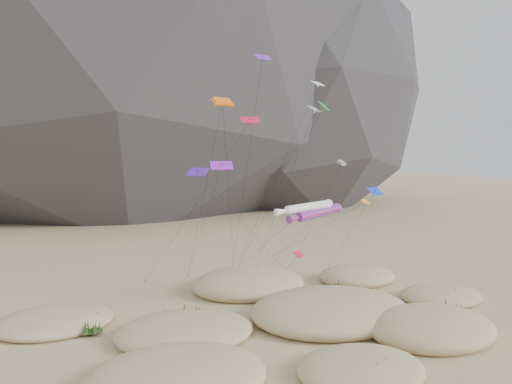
% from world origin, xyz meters
% --- Properties ---
extents(ground, '(500.00, 500.00, 0.00)m').
position_xyz_m(ground, '(0.00, 0.00, 0.00)').
color(ground, '#CCB789').
rests_on(ground, ground).
extents(dunes, '(52.44, 36.11, 3.63)m').
position_xyz_m(dunes, '(-1.91, 3.93, 0.70)').
color(dunes, '#CCB789').
rests_on(dunes, ground).
extents(dune_grass, '(41.76, 27.46, 1.53)m').
position_xyz_m(dune_grass, '(-1.34, 3.16, 0.84)').
color(dune_grass, black).
rests_on(dune_grass, ground).
extents(kite_stakes, '(27.33, 4.93, 0.30)m').
position_xyz_m(kite_stakes, '(2.42, 23.67, 0.15)').
color(kite_stakes, '#3F2D1E').
rests_on(kite_stakes, ground).
extents(rainbow_tube_kite, '(8.11, 15.65, 11.47)m').
position_xyz_m(rainbow_tube_kite, '(3.50, 7.34, 10.56)').
color(rainbow_tube_kite, red).
rests_on(rainbow_tube_kite, ground).
extents(white_tube_kite, '(7.65, 18.00, 12.03)m').
position_xyz_m(white_tube_kite, '(1.97, 7.22, 11.27)').
color(white_tube_kite, white).
rests_on(white_tube_kite, ground).
extents(orange_parafoil, '(7.02, 10.66, 23.61)m').
position_xyz_m(orange_parafoil, '(-5.26, 13.64, 22.87)').
color(orange_parafoil, '#F9620D').
rests_on(orange_parafoil, ground).
extents(multi_parafoil, '(2.05, 13.98, 16.41)m').
position_xyz_m(multi_parafoil, '(9.82, 11.74, 15.78)').
color(multi_parafoil, '#FF321A').
rests_on(multi_parafoil, ground).
extents(delta_kites, '(27.28, 20.54, 28.06)m').
position_xyz_m(delta_kites, '(2.04, 12.34, 18.15)').
color(delta_kites, '#1833CF').
rests_on(delta_kites, ground).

